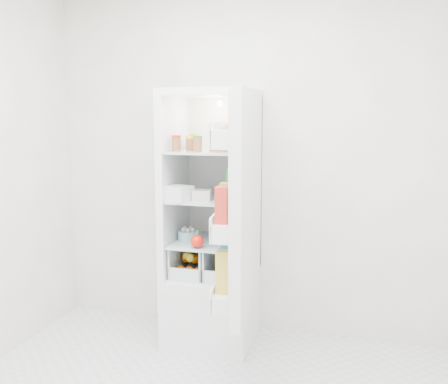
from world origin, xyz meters
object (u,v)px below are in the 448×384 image
(red_cabbage, at_px, (235,229))
(mushroom_bowl, at_px, (188,235))
(fridge_door, at_px, (237,210))
(refrigerator, at_px, (214,250))

(red_cabbage, relative_size, mushroom_bowl, 1.11)
(red_cabbage, distance_m, fridge_door, 0.72)
(mushroom_bowl, relative_size, fridge_door, 0.11)
(refrigerator, xyz_separation_m, red_cabbage, (0.15, 0.01, 0.16))
(refrigerator, distance_m, mushroom_bowl, 0.22)
(red_cabbage, bearing_deg, refrigerator, -175.90)
(refrigerator, distance_m, red_cabbage, 0.22)
(red_cabbage, height_order, fridge_door, fridge_door)
(mushroom_bowl, bearing_deg, red_cabbage, 16.57)
(refrigerator, height_order, red_cabbage, refrigerator)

